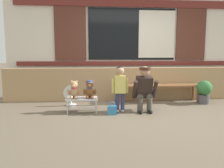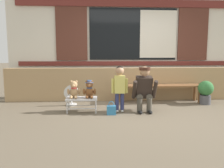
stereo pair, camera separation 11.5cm
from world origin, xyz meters
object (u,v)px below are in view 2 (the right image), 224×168
teddy_bear_with_hat (89,89)px  floor_fan (71,96)px  wooden_bench_long (160,88)px  handbag_on_ground (111,110)px  teddy_bear_plain (74,90)px  small_display_bench (82,99)px  child_standing (120,84)px  adult_crouching (144,89)px  potted_plant (206,91)px

teddy_bear_with_hat → floor_fan: (-0.45, 0.61, -0.23)m
wooden_bench_long → handbag_on_ground: (-1.28, -1.10, -0.28)m
teddy_bear_plain → floor_fan: (-0.13, 0.61, -0.23)m
small_display_bench → floor_fan: (-0.29, 0.61, -0.03)m
small_display_bench → floor_fan: size_ratio=1.33×
small_display_bench → teddy_bear_plain: teddy_bear_plain is taller
teddy_bear_with_hat → child_standing: 0.64m
small_display_bench → floor_fan: floor_fan is taller
handbag_on_ground → floor_fan: (-0.89, 0.87, 0.14)m
handbag_on_ground → floor_fan: 1.25m
wooden_bench_long → child_standing: (-1.10, -0.89, 0.22)m
teddy_bear_with_hat → teddy_bear_plain: bearing=-179.9°
teddy_bear_plain → wooden_bench_long: bearing=22.4°
small_display_bench → teddy_bear_with_hat: bearing=0.8°
handbag_on_ground → child_standing: bearing=48.7°
small_display_bench → child_standing: child_standing is taller
teddy_bear_plain → child_standing: bearing=-3.0°
adult_crouching → potted_plant: (1.62, 0.61, -0.16)m
wooden_bench_long → teddy_bear_plain: size_ratio=5.78×
wooden_bench_long → potted_plant: size_ratio=3.68×
wooden_bench_long → small_display_bench: 2.06m
teddy_bear_plain → child_standing: 0.95m
teddy_bear_with_hat → handbag_on_ground: bearing=-30.7°
wooden_bench_long → potted_plant: 1.08m
wooden_bench_long → handbag_on_ground: 1.71m
wooden_bench_long → floor_fan: floor_fan is taller
teddy_bear_with_hat → child_standing: bearing=-4.6°
adult_crouching → child_standing: bearing=178.6°
floor_fan → child_standing: bearing=-31.5°
child_standing → adult_crouching: size_ratio=1.01×
teddy_bear_plain → floor_fan: size_ratio=0.76×
wooden_bench_long → teddy_bear_with_hat: (-1.72, -0.84, 0.10)m
small_display_bench → adult_crouching: bearing=-2.7°
small_display_bench → adult_crouching: 1.32m
handbag_on_ground → wooden_bench_long: bearing=40.6°
wooden_bench_long → teddy_bear_plain: 2.21m
adult_crouching → handbag_on_ground: (-0.70, -0.20, -0.38)m
small_display_bench → potted_plant: bearing=10.7°
small_display_bench → handbag_on_ground: size_ratio=2.35×
small_display_bench → teddy_bear_with_hat: 0.26m
wooden_bench_long → teddy_bear_with_hat: bearing=-154.0°
teddy_bear_plain → adult_crouching: 1.46m
adult_crouching → floor_fan: 1.74m
teddy_bear_with_hat → floor_fan: 0.79m
teddy_bear_with_hat → adult_crouching: bearing=-3.2°
child_standing → handbag_on_ground: child_standing is taller
child_standing → potted_plant: (2.14, 0.60, -0.27)m
floor_fan → teddy_bear_plain: bearing=-78.2°
teddy_bear_plain → potted_plant: size_ratio=0.64×
child_standing → adult_crouching: 0.53m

